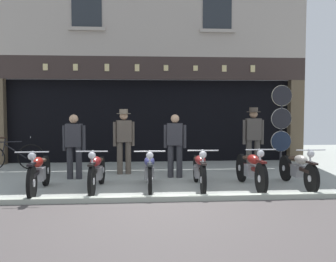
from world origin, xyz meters
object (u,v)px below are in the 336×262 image
Objects in this scene: motorcycle_far_left at (39,172)px; motorcycle_left at (97,170)px; leaning_bicycle at (11,156)px; motorcycle_center_right at (251,168)px; motorcycle_center at (199,169)px; assistant_far_right at (253,137)px; salesman_left at (74,143)px; salesman_right at (175,143)px; motorcycle_center_left at (149,170)px; tyre_sign_pole at (281,119)px; motorcycle_right at (298,168)px; advert_board_far at (29,102)px; shopkeeper_center at (124,138)px; advert_board_near at (67,103)px.

motorcycle_far_left reaches higher than motorcycle_left.
motorcycle_center_right is at bearing 48.64° from leaning_bicycle.
assistant_far_right reaches higher than motorcycle_center.
motorcycle_center_right is at bearing 167.35° from salesman_left.
salesman_right is (-0.40, 1.30, 0.45)m from motorcycle_center.
motorcycle_far_left reaches higher than motorcycle_center_left.
motorcycle_center_left is 4.98m from tyre_sign_pole.
tyre_sign_pole is (1.75, 2.87, 0.96)m from motorcycle_center_right.
advert_board_far reaches higher than motorcycle_right.
assistant_far_right reaches higher than motorcycle_right.
tyre_sign_pole is 7.78m from leaning_bicycle.
motorcycle_center_right is 2.11× the size of advert_board_far.
salesman_right is at bearing -42.88° from motorcycle_center_right.
tyre_sign_pole is (3.96, 2.85, 0.97)m from motorcycle_center_left.
salesman_left is at bearing 7.32° from assistant_far_right.
motorcycle_center_right is at bearing -121.40° from tyre_sign_pole.
salesman_right is at bearing -69.80° from motorcycle_center.
tyre_sign_pole reaches higher than assistant_far_right.
motorcycle_far_left is 1.23× the size of leaning_bicycle.
advert_board_far is at bearing -56.28° from motorcycle_left.
salesman_right is 3.65m from tyre_sign_pole.
salesman_right is (0.68, 1.33, 0.46)m from motorcycle_center_left.
shopkeeper_center is at bearing -0.93° from assistant_far_right.
motorcycle_center is at bearing -176.36° from motorcycle_left.
motorcycle_center_left is 2.03× the size of advert_board_far.
motorcycle_left is 0.95× the size of motorcycle_center_right.
motorcycle_left is 0.95× the size of motorcycle_center.
advert_board_far reaches higher than motorcycle_center_right.
shopkeeper_center is 3.10m from advert_board_near.
shopkeeper_center is at bearing -36.08° from motorcycle_center_right.
salesman_left reaches higher than motorcycle_center_left.
advert_board_far is at bearing -24.33° from salesman_right.
leaning_bicycle is (-6.56, 1.08, -0.59)m from assistant_far_right.
motorcycle_center_left is 1.16× the size of shopkeeper_center.
motorcycle_far_left is at bearing 10.88° from leaning_bicycle.
shopkeeper_center is at bearing -45.49° from motorcycle_center.
advert_board_far is (-2.50, 4.24, 1.49)m from motorcycle_left.
motorcycle_far_left is 2.72m from shopkeeper_center.
motorcycle_center is 1.44m from salesman_right.
advert_board_far reaches higher than motorcycle_far_left.
assistant_far_right is at bearing 168.31° from shopkeeper_center.
advert_board_far is (-4.69, 4.23, 1.49)m from motorcycle_center.
motorcycle_center_right reaches higher than motorcycle_left.
motorcycle_center is 2.19m from motorcycle_right.
assistant_far_right is 1.63m from tyre_sign_pole.
motorcycle_center is 1.31× the size of salesman_right.
motorcycle_center is at bearing -179.21° from motorcycle_far_left.
motorcycle_right is 1.15× the size of leaning_bicycle.
advert_board_near is (-3.52, 4.22, 1.45)m from motorcycle_center.
motorcycle_center_right is (4.47, 0.13, -0.01)m from motorcycle_far_left.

